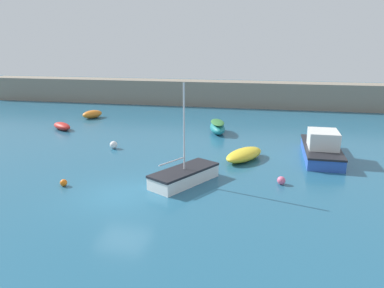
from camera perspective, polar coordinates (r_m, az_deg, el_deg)
ground_plane at (r=18.87m, az=-10.65°, el=-7.90°), size 120.00×120.00×0.20m
harbor_breakwater at (r=44.80m, az=2.98°, el=7.76°), size 58.08×3.23×2.85m
dinghy_near_pier at (r=33.93m, az=-19.20°, el=2.59°), size 2.52×2.19×0.61m
motorboat_with_cabin at (r=25.39m, az=19.14°, el=-0.58°), size 2.19×6.02×1.88m
fishing_dinghy_green at (r=38.27m, az=-14.94°, el=4.41°), size 2.00×2.40×0.78m
rowboat_white_midwater at (r=23.92m, az=7.94°, el=-1.61°), size 2.88×3.70×0.72m
rowboat_with_red_cover at (r=30.83m, az=3.89°, el=2.61°), size 1.96×3.30×1.02m
sailboat_tall_mast at (r=19.90m, az=-1.18°, el=-4.81°), size 3.33×4.31×5.30m
mooring_buoy_orange at (r=20.63m, az=-18.98°, el=-5.61°), size 0.37×0.37×0.37m
mooring_buoy_white at (r=26.84m, az=-11.85°, el=-0.14°), size 0.54×0.54×0.54m
mooring_buoy_pink at (r=20.29m, az=13.45°, el=-5.43°), size 0.43×0.43×0.43m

